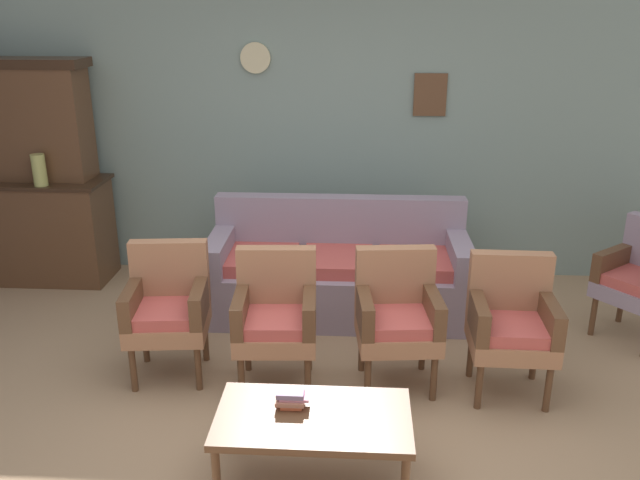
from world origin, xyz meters
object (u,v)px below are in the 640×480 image
(armchair_by_doorway, at_px, (511,320))
(armchair_near_couch_end, at_px, (168,305))
(book_stack_on_table, at_px, (291,398))
(armchair_row_middle, at_px, (397,313))
(side_cabinet, at_px, (46,230))
(armchair_near_cabinet, at_px, (276,314))
(coffee_table, at_px, (313,423))
(floral_couch, at_px, (338,274))
(vase_on_cabinet, at_px, (39,170))

(armchair_by_doorway, bearing_deg, armchair_near_couch_end, 177.91)
(armchair_near_couch_end, height_order, book_stack_on_table, armchair_near_couch_end)
(armchair_row_middle, height_order, armchair_by_doorway, same)
(side_cabinet, distance_m, armchair_near_cabinet, 2.81)
(armchair_near_cabinet, relative_size, coffee_table, 0.90)
(armchair_near_couch_end, distance_m, armchair_near_cabinet, 0.74)
(floral_couch, bearing_deg, armchair_near_couch_end, -137.25)
(floral_couch, xyz_separation_m, armchair_near_cabinet, (-0.37, -1.10, 0.17))
(floral_couch, xyz_separation_m, armchair_by_doorway, (1.14, -1.10, 0.17))
(vase_on_cabinet, distance_m, coffee_table, 3.55)
(vase_on_cabinet, relative_size, armchair_near_couch_end, 0.30)
(side_cabinet, xyz_separation_m, coffee_table, (2.60, -2.61, -0.09))
(side_cabinet, bearing_deg, book_stack_on_table, -45.66)
(floral_couch, relative_size, armchair_near_couch_end, 2.29)
(armchair_row_middle, distance_m, coffee_table, 1.15)
(coffee_table, xyz_separation_m, book_stack_on_table, (-0.12, 0.07, 0.09))
(armchair_row_middle, bearing_deg, armchair_near_couch_end, 178.96)
(coffee_table, bearing_deg, armchair_near_cabinet, 107.66)
(armchair_near_couch_end, distance_m, armchair_by_doorway, 2.24)
(armchair_by_doorway, height_order, coffee_table, armchair_by_doorway)
(vase_on_cabinet, relative_size, armchair_near_cabinet, 0.30)
(armchair_near_cabinet, bearing_deg, floral_couch, 71.45)
(vase_on_cabinet, distance_m, book_stack_on_table, 3.40)
(armchair_row_middle, xyz_separation_m, coffee_table, (-0.47, -1.04, -0.12))
(coffee_table, bearing_deg, armchair_by_doorway, 39.61)
(armchair_near_couch_end, bearing_deg, vase_on_cabinet, 136.63)
(book_stack_on_table, bearing_deg, armchair_by_doorway, 34.90)
(side_cabinet, xyz_separation_m, vase_on_cabinet, (0.11, -0.18, 0.60))
(armchair_near_cabinet, xyz_separation_m, armchair_by_doorway, (1.51, -0.00, 0.00))
(floral_couch, xyz_separation_m, armchair_row_middle, (0.42, -1.05, 0.17))
(side_cabinet, distance_m, floral_couch, 2.71)
(vase_on_cabinet, relative_size, armchair_row_middle, 0.30)
(floral_couch, bearing_deg, side_cabinet, 168.74)
(floral_couch, bearing_deg, armchair_near_cabinet, -108.55)
(armchair_by_doorway, bearing_deg, vase_on_cabinet, 158.55)
(side_cabinet, distance_m, book_stack_on_table, 3.55)
(armchair_row_middle, relative_size, book_stack_on_table, 5.21)
(floral_couch, distance_m, book_stack_on_table, 2.03)
(side_cabinet, xyz_separation_m, armchair_row_middle, (3.07, -1.58, 0.03))
(floral_couch, relative_size, coffee_table, 2.06)
(vase_on_cabinet, bearing_deg, side_cabinet, 121.36)
(vase_on_cabinet, bearing_deg, armchair_by_doorway, -21.45)
(armchair_near_couch_end, bearing_deg, armchair_row_middle, -1.04)
(vase_on_cabinet, relative_size, book_stack_on_table, 1.56)
(armchair_by_doorway, bearing_deg, armchair_row_middle, 175.71)
(side_cabinet, height_order, floral_couch, side_cabinet)
(armchair_row_middle, bearing_deg, side_cabinet, 152.88)
(side_cabinet, xyz_separation_m, armchair_near_couch_end, (1.56, -1.55, 0.03))
(armchair_near_cabinet, relative_size, armchair_row_middle, 1.00)
(coffee_table, relative_size, book_stack_on_table, 5.79)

